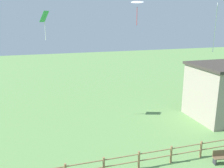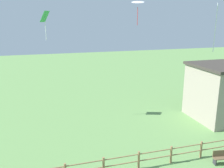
% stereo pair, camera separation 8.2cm
% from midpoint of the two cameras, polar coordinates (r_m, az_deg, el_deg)
% --- Properties ---
extents(wooden_fence, '(20.35, 0.14, 1.17)m').
position_cam_midpoint_polar(wooden_fence, '(15.79, 2.35, -17.37)').
color(wooden_fence, olive).
rests_on(wooden_fence, ground_plane).
extents(kite_green_diamond, '(0.89, 0.94, 2.43)m').
position_cam_midpoint_polar(kite_green_diamond, '(22.48, -14.97, 14.10)').
color(kite_green_diamond, green).
extents(kite_white_delta, '(1.67, 1.66, 2.41)m').
position_cam_midpoint_polar(kite_white_delta, '(25.34, 6.02, 18.15)').
color(kite_white_delta, white).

